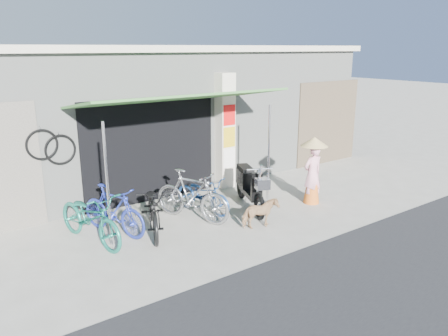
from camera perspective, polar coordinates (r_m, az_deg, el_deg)
ground at (r=9.47m, az=4.54°, el=-6.97°), size 80.00×80.00×0.00m
bicycle_shop at (r=13.17m, az=-9.81°, el=7.51°), size 12.30×5.30×3.66m
shop_pillar at (r=11.41m, az=0.05°, el=4.81°), size 0.42×0.44×3.00m
awning at (r=9.63m, az=-5.65°, el=8.87°), size 4.60×1.88×2.72m
neighbour_right at (r=14.32m, az=13.39°, el=5.78°), size 2.60×0.06×2.60m
bike_teal at (r=8.65m, az=-17.08°, el=-6.19°), size 1.10×2.06×1.03m
bike_blue at (r=8.95m, az=-14.23°, el=-5.35°), size 1.05×1.72×1.00m
bike_black at (r=8.86m, az=-9.18°, el=-5.24°), size 1.36×2.04×1.01m
bike_silver at (r=9.36m, az=-4.26°, el=-3.60°), size 1.23×1.91×1.12m
bike_navy at (r=9.87m, az=-2.77°, el=-3.45°), size 0.93×1.65×0.82m
street_dog at (r=9.04m, az=4.76°, el=-5.94°), size 0.80×0.48×0.63m
moped at (r=10.09m, az=3.32°, el=-2.37°), size 0.95×1.93×1.15m
nun at (r=10.51m, az=11.52°, el=-0.29°), size 0.64×0.64×1.61m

